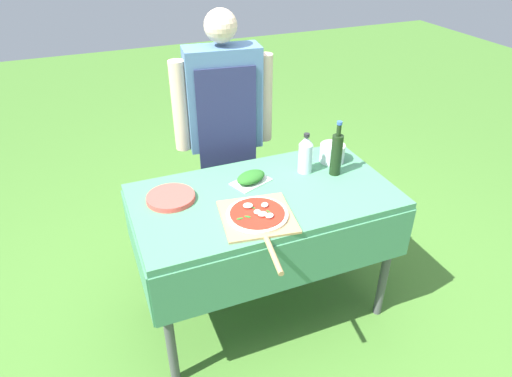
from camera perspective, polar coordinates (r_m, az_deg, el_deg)
name	(u,v)px	position (r m, az deg, el deg)	size (l,w,h in m)	color
ground_plane	(263,305)	(2.79, 0.87, -14.33)	(12.00, 12.00, 0.00)	#477A2D
prep_table	(264,210)	(2.34, 1.00, -2.66)	(1.32, 0.73, 0.78)	#478960
person_cook	(224,123)	(2.72, -4.01, 8.22)	(0.58, 0.24, 1.56)	#333D56
pizza_on_peel	(258,217)	(2.10, 0.25, -3.55)	(0.37, 0.58, 0.05)	tan
oil_bottle	(336,154)	(2.43, 10.02, 4.31)	(0.06, 0.06, 0.30)	black
water_bottle	(306,154)	(2.44, 6.21, 4.29)	(0.08, 0.08, 0.23)	silver
herb_container	(251,178)	(2.36, -0.64, 1.35)	(0.23, 0.19, 0.06)	silver
mixing_tub	(332,153)	(2.59, 9.50, 4.40)	(0.14, 0.14, 0.10)	silver
plate_stack	(171,198)	(2.27, -10.60, -1.12)	(0.24, 0.24, 0.02)	#DB4C42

